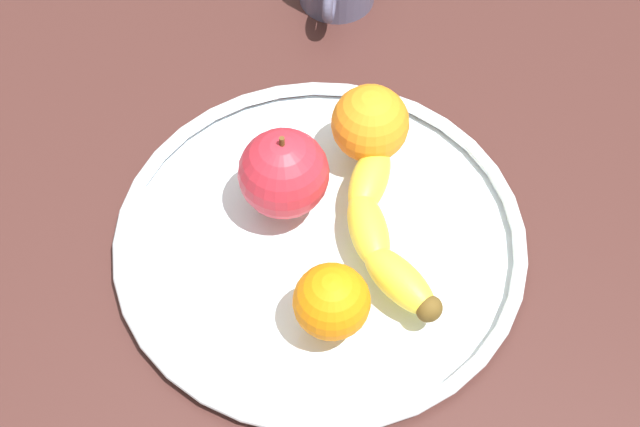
# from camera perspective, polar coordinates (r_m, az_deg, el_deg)

# --- Properties ---
(ground_plane) EXTENTS (1.27, 1.27, 0.04)m
(ground_plane) POSITION_cam_1_polar(r_m,az_deg,el_deg) (0.83, 0.00, -2.68)
(ground_plane) COLOR #3D211D
(fruit_bowl) EXTENTS (0.35, 0.35, 0.02)m
(fruit_bowl) POSITION_cam_1_polar(r_m,az_deg,el_deg) (0.80, 0.00, -1.58)
(fruit_bowl) COLOR silver
(fruit_bowl) RESTS_ON ground_plane
(banana) EXTENTS (0.17, 0.10, 0.03)m
(banana) POSITION_cam_1_polar(r_m,az_deg,el_deg) (0.78, 3.64, -1.12)
(banana) COLOR yellow
(banana) RESTS_ON fruit_bowl
(apple) EXTENTS (0.08, 0.08, 0.08)m
(apple) POSITION_cam_1_polar(r_m,az_deg,el_deg) (0.78, -2.19, 2.41)
(apple) COLOR #B52331
(apple) RESTS_ON fruit_bowl
(orange_front_right) EXTENTS (0.07, 0.07, 0.07)m
(orange_front_right) POSITION_cam_1_polar(r_m,az_deg,el_deg) (0.82, 3.02, 5.41)
(orange_front_right) COLOR orange
(orange_front_right) RESTS_ON fruit_bowl
(orange_front_left) EXTENTS (0.06, 0.06, 0.06)m
(orange_front_left) POSITION_cam_1_polar(r_m,az_deg,el_deg) (0.73, 0.70, -5.30)
(orange_front_left) COLOR orange
(orange_front_left) RESTS_ON fruit_bowl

